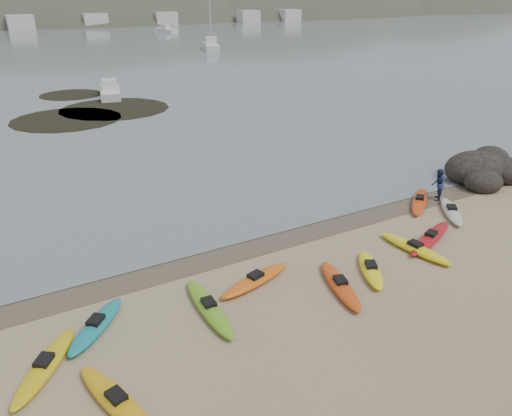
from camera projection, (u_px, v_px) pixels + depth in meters
ground at (256, 239)px, 21.87m from camera, size 600.00×600.00×0.00m
wet_sand at (259, 242)px, 21.63m from camera, size 60.00×60.00×0.00m
kayaks at (314, 273)px, 18.96m from camera, size 21.59×9.05×0.34m
person_east at (438, 185)px, 25.70m from camera, size 1.02×1.00×1.66m
rock_cluster at (485, 174)px, 28.93m from camera, size 5.48×4.06×1.95m
kelp_mats at (89, 110)px, 45.72m from camera, size 14.20×18.86×0.04m
moored_boats at (51, 52)px, 84.45m from camera, size 81.70×87.80×1.24m
far_hills at (98, 62)px, 200.13m from camera, size 550.00×135.00×80.00m
far_town at (13, 23)px, 138.78m from camera, size 199.00×5.00×4.00m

